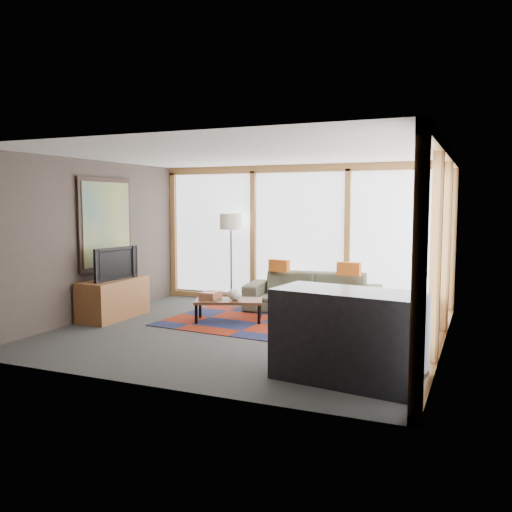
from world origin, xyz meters
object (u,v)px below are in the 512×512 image
at_px(bar_counter, 348,336).
at_px(coffee_table, 229,311).
at_px(floor_lamp, 231,258).
at_px(sofa, 313,293).
at_px(tv_console, 114,299).
at_px(television, 112,263).
at_px(bookshelf, 419,325).

bearing_deg(bar_counter, coffee_table, 146.77).
bearing_deg(floor_lamp, sofa, -8.41).
xyz_separation_m(sofa, coffee_table, (-1.01, -1.26, -0.16)).
distance_m(floor_lamp, tv_console, 2.40).
bearing_deg(floor_lamp, television, -119.84).
bearing_deg(bookshelf, sofa, 140.57).
relative_size(sofa, bar_counter, 1.50).
bearing_deg(sofa, floor_lamp, 164.99).
bearing_deg(coffee_table, television, -163.79).
height_order(bookshelf, tv_console, tv_console).
relative_size(bookshelf, television, 2.43).
bearing_deg(sofa, tv_console, -155.08).
xyz_separation_m(bookshelf, television, (-4.85, -0.17, 0.63)).
height_order(coffee_table, bar_counter, bar_counter).
relative_size(sofa, tv_console, 1.79).
distance_m(sofa, bar_counter, 3.69).
relative_size(bookshelf, bar_counter, 1.46).
height_order(bookshelf, television, television).
bearing_deg(coffee_table, sofa, 51.18).
bearing_deg(television, tv_console, 32.19).
relative_size(bookshelf, tv_console, 1.75).
relative_size(tv_console, television, 1.39).
bearing_deg(tv_console, bookshelf, 1.66).
relative_size(floor_lamp, bookshelf, 0.75).
xyz_separation_m(television, bar_counter, (4.30, -1.59, -0.42)).
distance_m(tv_console, television, 0.59).
distance_m(bookshelf, bar_counter, 1.86).
bearing_deg(tv_console, coffee_table, 15.17).
bearing_deg(coffee_table, tv_console, -164.83).
relative_size(floor_lamp, bar_counter, 1.09).
xyz_separation_m(coffee_table, bookshelf, (2.99, -0.37, 0.11)).
xyz_separation_m(sofa, bookshelf, (1.98, -1.63, -0.06)).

